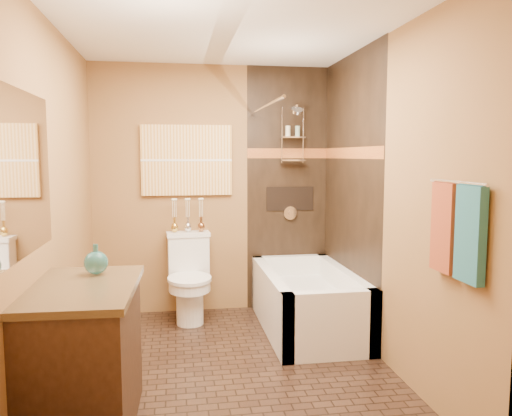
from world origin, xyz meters
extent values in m
plane|color=black|center=(0.00, 0.00, 0.00)|extent=(3.00, 3.00, 0.00)
cube|color=olive|center=(-1.20, 0.00, 1.25)|extent=(0.02, 3.00, 2.50)
cube|color=olive|center=(1.20, 0.00, 1.25)|extent=(0.02, 3.00, 2.50)
cube|color=olive|center=(0.00, 1.50, 1.25)|extent=(2.40, 0.02, 2.50)
cube|color=olive|center=(0.00, -1.50, 1.25)|extent=(2.40, 0.02, 2.50)
plane|color=silver|center=(0.00, 0.00, 2.50)|extent=(3.00, 3.00, 0.00)
cube|color=black|center=(0.78, 1.49, 1.25)|extent=(0.85, 0.01, 2.50)
cube|color=black|center=(1.19, 0.75, 1.25)|extent=(0.01, 1.50, 2.50)
cube|color=brown|center=(0.78, 1.48, 1.62)|extent=(0.85, 0.01, 0.10)
cube|color=brown|center=(1.18, 0.75, 1.62)|extent=(0.01, 1.50, 0.10)
cube|color=black|center=(0.80, 1.48, 1.15)|extent=(0.50, 0.01, 0.25)
cylinder|color=silver|center=(0.80, 1.35, 2.08)|extent=(0.02, 0.26, 0.02)
cylinder|color=silver|center=(0.80, 1.20, 2.03)|extent=(0.11, 0.11, 0.09)
cylinder|color=silver|center=(0.80, 1.47, 1.00)|extent=(0.14, 0.02, 0.14)
cylinder|color=silver|center=(0.40, 0.75, 2.02)|extent=(0.03, 1.55, 0.03)
cylinder|color=silver|center=(1.15, -1.05, 1.45)|extent=(0.02, 0.55, 0.02)
cube|color=#21596E|center=(1.16, -1.18, 1.18)|extent=(0.05, 0.22, 0.52)
cube|color=maroon|center=(1.16, -0.92, 1.18)|extent=(0.05, 0.22, 0.52)
cube|color=#CB882F|center=(-0.26, 1.48, 1.55)|extent=(0.90, 0.04, 0.70)
cube|color=white|center=(-1.19, -0.68, 1.50)|extent=(0.01, 1.00, 0.90)
cube|color=white|center=(0.80, 0.05, 0.28)|extent=(0.80, 0.10, 0.55)
cube|color=white|center=(0.80, 1.45, 0.28)|extent=(0.80, 0.10, 0.55)
cube|color=white|center=(0.45, 0.75, 0.28)|extent=(0.10, 1.50, 0.55)
cube|color=white|center=(1.15, 0.75, 0.28)|extent=(0.10, 1.50, 0.55)
cube|color=white|center=(0.80, 0.75, 0.17)|extent=(0.64, 1.34, 0.35)
cube|color=white|center=(-0.26, 1.39, 0.59)|extent=(0.41, 0.21, 0.40)
cube|color=white|center=(-0.26, 1.39, 0.82)|extent=(0.44, 0.23, 0.04)
cylinder|color=white|center=(-0.26, 1.07, 0.20)|extent=(0.25, 0.25, 0.40)
cylinder|color=white|center=(-0.26, 1.07, 0.38)|extent=(0.39, 0.39, 0.11)
cylinder|color=white|center=(-0.26, 1.07, 0.44)|extent=(0.41, 0.41, 0.03)
cube|color=black|center=(-0.93, -0.68, 0.41)|extent=(0.60, 0.94, 0.82)
cube|color=black|center=(-0.91, -0.68, 0.84)|extent=(0.63, 0.99, 0.04)
camera|label=1|loc=(-0.38, -3.58, 1.60)|focal=35.00mm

